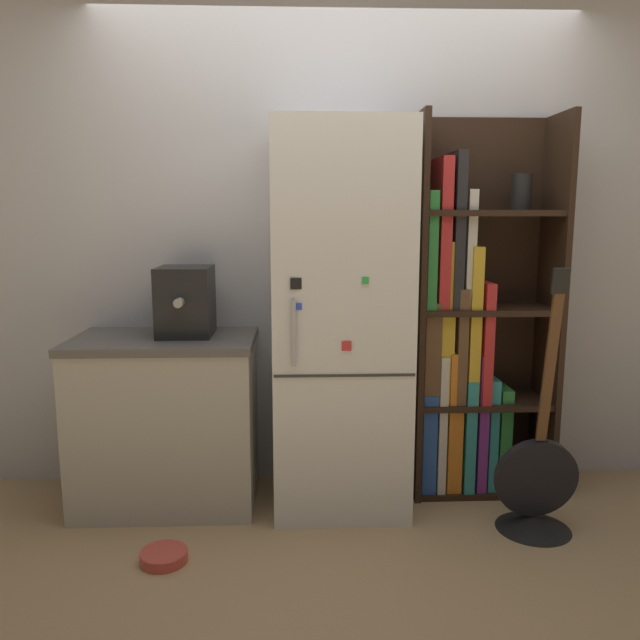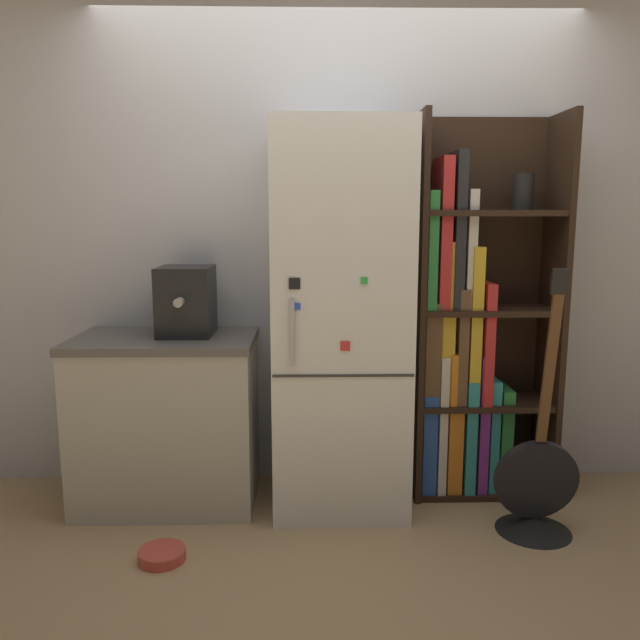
{
  "view_description": "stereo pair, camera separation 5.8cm",
  "coord_description": "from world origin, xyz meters",
  "px_view_note": "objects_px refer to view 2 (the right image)",
  "views": [
    {
      "loc": [
        -0.22,
        -2.9,
        1.46
      ],
      "look_at": [
        -0.1,
        0.15,
        0.95
      ],
      "focal_mm": 35.0,
      "sensor_mm": 36.0,
      "label": 1
    },
    {
      "loc": [
        -0.16,
        -2.9,
        1.46
      ],
      "look_at": [
        -0.1,
        0.15,
        0.95
      ],
      "focal_mm": 35.0,
      "sensor_mm": 36.0,
      "label": 2
    }
  ],
  "objects_px": {
    "espresso_machine": "(186,301)",
    "pet_bowl": "(162,554)",
    "refrigerator": "(340,320)",
    "guitar": "(535,496)",
    "bookshelf": "(466,340)"
  },
  "relations": [
    {
      "from": "refrigerator",
      "to": "pet_bowl",
      "type": "height_order",
      "value": "refrigerator"
    },
    {
      "from": "bookshelf",
      "to": "pet_bowl",
      "type": "height_order",
      "value": "bookshelf"
    },
    {
      "from": "pet_bowl",
      "to": "guitar",
      "type": "bearing_deg",
      "value": 7.22
    },
    {
      "from": "refrigerator",
      "to": "guitar",
      "type": "height_order",
      "value": "refrigerator"
    },
    {
      "from": "espresso_machine",
      "to": "pet_bowl",
      "type": "height_order",
      "value": "espresso_machine"
    },
    {
      "from": "refrigerator",
      "to": "espresso_machine",
      "type": "xyz_separation_m",
      "value": [
        -0.77,
        0.07,
        0.09
      ]
    },
    {
      "from": "bookshelf",
      "to": "guitar",
      "type": "height_order",
      "value": "bookshelf"
    },
    {
      "from": "bookshelf",
      "to": "espresso_machine",
      "type": "bearing_deg",
      "value": -177.11
    },
    {
      "from": "bookshelf",
      "to": "pet_bowl",
      "type": "distance_m",
      "value": 1.81
    },
    {
      "from": "refrigerator",
      "to": "bookshelf",
      "type": "relative_size",
      "value": 0.97
    },
    {
      "from": "refrigerator",
      "to": "espresso_machine",
      "type": "height_order",
      "value": "refrigerator"
    },
    {
      "from": "espresso_machine",
      "to": "refrigerator",
      "type": "bearing_deg",
      "value": -5.41
    },
    {
      "from": "espresso_machine",
      "to": "guitar",
      "type": "bearing_deg",
      "value": -14.23
    },
    {
      "from": "guitar",
      "to": "pet_bowl",
      "type": "xyz_separation_m",
      "value": [
        -1.69,
        -0.21,
        -0.15
      ]
    },
    {
      "from": "espresso_machine",
      "to": "pet_bowl",
      "type": "distance_m",
      "value": 1.19
    }
  ]
}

